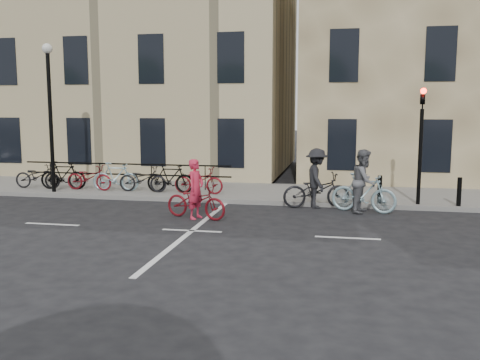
% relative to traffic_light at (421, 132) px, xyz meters
% --- Properties ---
extents(ground, '(120.00, 120.00, 0.00)m').
position_rel_traffic_light_xyz_m(ground, '(-6.20, -4.34, -2.45)').
color(ground, black).
rests_on(ground, ground).
extents(sidewalk, '(46.00, 4.00, 0.15)m').
position_rel_traffic_light_xyz_m(sidewalk, '(-10.20, 1.66, -2.38)').
color(sidewalk, slate).
rests_on(sidewalk, ground).
extents(building_east, '(14.00, 10.00, 12.00)m').
position_rel_traffic_light_xyz_m(building_east, '(2.80, 8.66, 3.70)').
color(building_east, '#8F7D56').
rests_on(building_east, sidewalk).
extents(building_west, '(20.00, 10.00, 10.00)m').
position_rel_traffic_light_xyz_m(building_west, '(-15.20, 8.66, 2.70)').
color(building_west, '#C9B888').
rests_on(building_west, sidewalk).
extents(traffic_light, '(0.18, 0.30, 3.90)m').
position_rel_traffic_light_xyz_m(traffic_light, '(0.00, 0.00, 0.00)').
color(traffic_light, black).
rests_on(traffic_light, sidewalk).
extents(lamp_post, '(0.36, 0.36, 5.28)m').
position_rel_traffic_light_xyz_m(lamp_post, '(-12.70, 0.06, 1.04)').
color(lamp_post, black).
rests_on(lamp_post, sidewalk).
extents(bollard_east, '(0.14, 0.14, 0.90)m').
position_rel_traffic_light_xyz_m(bollard_east, '(-1.20, -0.09, -1.85)').
color(bollard_east, black).
rests_on(bollard_east, sidewalk).
extents(bollard_west, '(0.14, 0.14, 0.90)m').
position_rel_traffic_light_xyz_m(bollard_west, '(1.20, -0.09, -1.85)').
color(bollard_west, black).
rests_on(bollard_west, sidewalk).
extents(parked_bikes, '(8.30, 1.23, 1.05)m').
position_rel_traffic_light_xyz_m(parked_bikes, '(-10.55, 0.70, -1.81)').
color(parked_bikes, black).
rests_on(parked_bikes, sidewalk).
extents(cyclist_pink, '(2.06, 1.21, 1.73)m').
position_rel_traffic_light_xyz_m(cyclist_pink, '(-6.52, -2.81, -1.85)').
color(cyclist_pink, maroon).
rests_on(cyclist_pink, ground).
extents(cyclist_grey, '(2.09, 1.10, 1.94)m').
position_rel_traffic_light_xyz_m(cyclist_grey, '(-1.73, -0.93, -1.67)').
color(cyclist_grey, '#92B7C0').
rests_on(cyclist_grey, ground).
extents(cyclist_dark, '(2.27, 1.38, 1.91)m').
position_rel_traffic_light_xyz_m(cyclist_dark, '(-3.19, -0.44, -1.70)').
color(cyclist_dark, black).
rests_on(cyclist_dark, ground).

